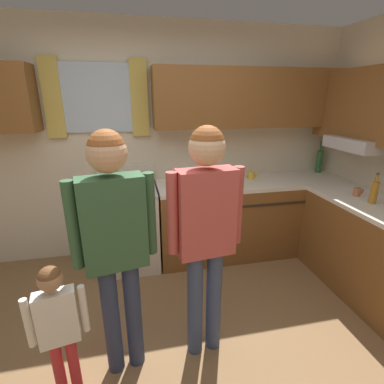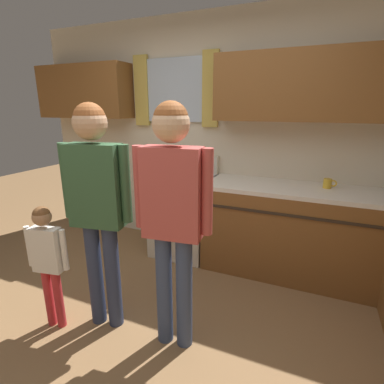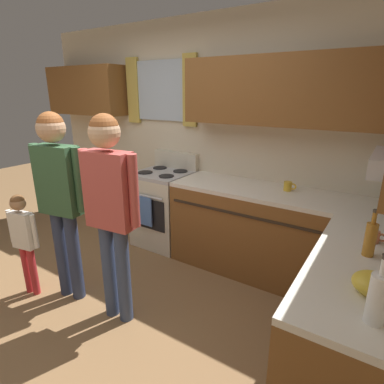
% 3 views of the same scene
% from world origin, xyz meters
% --- Properties ---
extents(ground_plane, '(12.00, 12.00, 0.00)m').
position_xyz_m(ground_plane, '(0.00, 0.00, 0.00)').
color(ground_plane, olive).
extents(back_wall_unit, '(4.60, 0.42, 2.60)m').
position_xyz_m(back_wall_unit, '(0.05, 1.82, 1.49)').
color(back_wall_unit, beige).
rests_on(back_wall_unit, ground).
extents(kitchen_counter_run, '(2.23, 2.03, 0.90)m').
position_xyz_m(kitchen_counter_run, '(1.50, 1.15, 0.45)').
color(kitchen_counter_run, brown).
rests_on(kitchen_counter_run, ground).
extents(stove_oven, '(0.62, 0.67, 1.10)m').
position_xyz_m(stove_oven, '(-0.26, 1.54, 0.47)').
color(stove_oven, beige).
rests_on(stove_oven, ground).
extents(bottle_oil_amber, '(0.06, 0.06, 0.29)m').
position_xyz_m(bottle_oil_amber, '(1.96, 0.64, 1.01)').
color(bottle_oil_amber, '#B27223').
rests_on(bottle_oil_amber, kitchen_counter_run).
extents(bottle_wine_green, '(0.08, 0.08, 0.39)m').
position_xyz_m(bottle_wine_green, '(2.18, 1.76, 1.05)').
color(bottle_wine_green, '#2D6633').
rests_on(bottle_wine_green, kitchen_counter_run).
extents(cup_terracotta, '(0.11, 0.07, 0.08)m').
position_xyz_m(cup_terracotta, '(1.98, 0.85, 0.94)').
color(cup_terracotta, '#B76642').
rests_on(cup_terracotta, kitchen_counter_run).
extents(mug_mustard_yellow, '(0.12, 0.08, 0.09)m').
position_xyz_m(mug_mustard_yellow, '(1.20, 1.63, 0.95)').
color(mug_mustard_yellow, gold).
rests_on(mug_mustard_yellow, kitchen_counter_run).
extents(adult_holding_child, '(0.51, 0.23, 1.67)m').
position_xyz_m(adult_holding_child, '(-0.30, 0.20, 1.05)').
color(adult_holding_child, '#2D3856').
rests_on(adult_holding_child, ground).
extents(adult_in_plaid, '(0.52, 0.23, 1.67)m').
position_xyz_m(adult_in_plaid, '(0.27, 0.23, 1.05)').
color(adult_in_plaid, '#38476B').
rests_on(adult_in_plaid, ground).
extents(small_child, '(0.32, 0.13, 0.97)m').
position_xyz_m(small_child, '(-0.65, 0.02, 0.61)').
color(small_child, red).
rests_on(small_child, ground).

